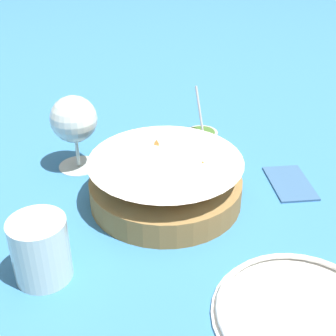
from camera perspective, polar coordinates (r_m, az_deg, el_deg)
name	(u,v)px	position (r m, az deg, el deg)	size (l,w,h in m)	color
ground_plane	(167,202)	(0.83, -0.15, -4.17)	(4.00, 4.00, 0.00)	teal
food_basket	(168,182)	(0.82, -0.02, -1.77)	(0.27, 0.27, 0.09)	olive
sauce_cup	(202,137)	(1.01, 4.12, 3.75)	(0.08, 0.07, 0.12)	#B7B7BC
wine_glass	(74,121)	(0.91, -11.40, 5.60)	(0.09, 0.09, 0.15)	silver
beer_mug	(41,250)	(0.68, -15.25, -9.68)	(0.12, 0.08, 0.10)	silver
side_plate	(302,315)	(0.65, 16.05, -16.80)	(0.23, 0.23, 0.01)	white
napkin	(290,182)	(0.91, 14.67, -1.69)	(0.13, 0.10, 0.01)	#38608E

